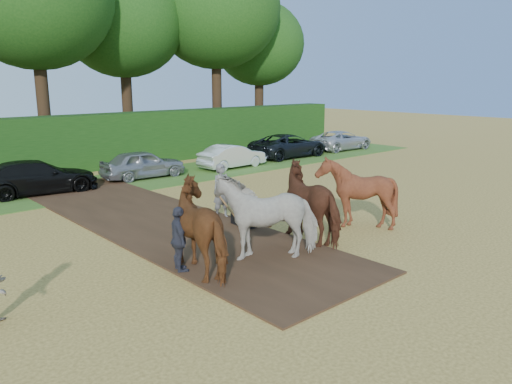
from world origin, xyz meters
The scene contains 7 objects.
ground centered at (0.00, 0.00, 0.00)m, with size 120.00×120.00×0.00m, color gold.
earth_strip centered at (1.50, 7.00, 0.03)m, with size 4.50×17.00×0.05m, color #472D1C.
grass_verge centered at (0.00, 14.00, 0.01)m, with size 50.00×5.00×0.03m, color #38601E.
hedgerow centered at (0.00, 18.50, 1.50)m, with size 46.00×1.60×3.00m, color #14380F.
spectator_far centered at (-0.55, 2.46, 0.87)m, with size 1.02×0.43×1.75m, color #282935.
plough_team centered at (3.10, 2.08, 1.17)m, with size 7.94×5.53×2.37m.
parked_cars centered at (3.99, 14.16, 0.71)m, with size 41.10×2.94×1.48m.
Camera 1 is at (-7.18, -7.85, 4.87)m, focal length 35.00 mm.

